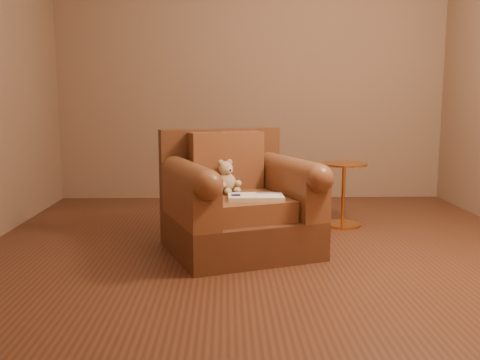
{
  "coord_description": "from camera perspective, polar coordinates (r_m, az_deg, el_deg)",
  "views": [
    {
      "loc": [
        -0.27,
        -3.61,
        1.04
      ],
      "look_at": [
        -0.18,
        -0.07,
        0.5
      ],
      "focal_mm": 40.0,
      "sensor_mm": 36.0,
      "label": 1
    }
  ],
  "objects": [
    {
      "name": "armchair",
      "position": [
        3.69,
        -0.24,
        -2.65
      ],
      "size": [
        1.16,
        1.13,
        0.83
      ],
      "rotation": [
        0.0,
        0.0,
        0.34
      ],
      "color": "#532F1B",
      "rests_on": "floor"
    },
    {
      "name": "side_table",
      "position": [
        4.47,
        10.96,
        -1.3
      ],
      "size": [
        0.38,
        0.38,
        0.53
      ],
      "color": "gold",
      "rests_on": "floor"
    },
    {
      "name": "floor",
      "position": [
        3.77,
        2.67,
        -7.44
      ],
      "size": [
        4.0,
        4.0,
        0.0
      ],
      "primitive_type": "plane",
      "color": "#512C1B",
      "rests_on": "ground"
    },
    {
      "name": "teddy_bear",
      "position": [
        3.72,
        -1.39,
        -0.0
      ],
      "size": [
        0.18,
        0.2,
        0.24
      ],
      "rotation": [
        0.0,
        0.0,
        0.55
      ],
      "color": "tan",
      "rests_on": "armchair"
    },
    {
      "name": "guidebook",
      "position": [
        3.49,
        1.69,
        -1.84
      ],
      "size": [
        0.36,
        0.22,
        0.03
      ],
      "rotation": [
        0.0,
        0.0,
        0.01
      ],
      "color": "beige",
      "rests_on": "armchair"
    }
  ]
}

